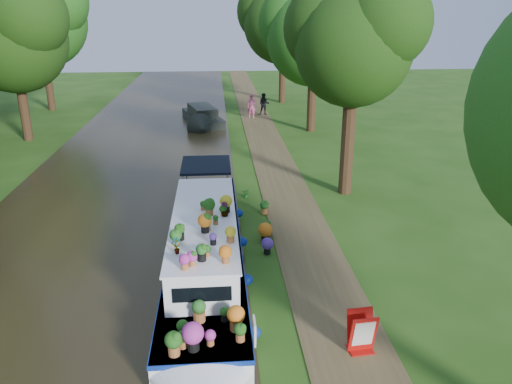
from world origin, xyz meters
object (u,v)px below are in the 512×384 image
object	(u,v)px
sandwich_board	(362,334)
plant_boat	(205,248)
pedestrian_pink	(252,106)
second_boat	(203,117)
pedestrian_dark	(264,104)

from	to	relation	value
sandwich_board	plant_boat	bearing A→B (deg)	126.75
plant_boat	pedestrian_pink	xyz separation A→B (m)	(3.11, 23.18, 0.04)
second_boat	pedestrian_pink	bearing A→B (deg)	10.30
second_boat	pedestrian_dark	bearing A→B (deg)	15.76
second_boat	pedestrian_pink	xyz separation A→B (m)	(3.61, 1.65, 0.38)
sandwich_board	pedestrian_pink	size ratio (longest dim) A/B	0.59
second_boat	sandwich_board	world-z (taller)	second_boat
plant_boat	sandwich_board	distance (m)	5.52
second_boat	sandwich_board	xyz separation A→B (m)	(4.22, -25.60, -0.02)
plant_boat	sandwich_board	xyz separation A→B (m)	(3.72, -4.07, -0.36)
plant_boat	pedestrian_pink	bearing A→B (deg)	82.35
plant_boat	pedestrian_dark	world-z (taller)	plant_boat
sandwich_board	pedestrian_pink	world-z (taller)	pedestrian_pink
second_boat	pedestrian_dark	world-z (taller)	pedestrian_dark
second_boat	pedestrian_pink	world-z (taller)	pedestrian_pink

